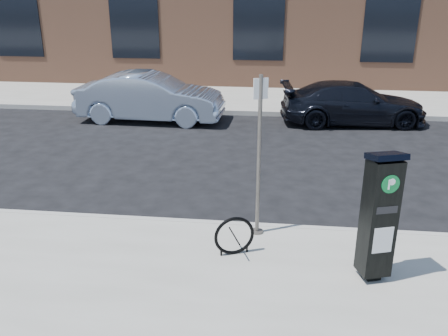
# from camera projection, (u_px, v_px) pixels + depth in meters

# --- Properties ---
(ground) EXTENTS (120.00, 120.00, 0.00)m
(ground) POSITION_uv_depth(u_px,v_px,m) (222.00, 230.00, 8.33)
(ground) COLOR black
(ground) RESTS_ON ground
(sidewalk_far) EXTENTS (60.00, 12.00, 0.15)m
(sidewalk_far) POSITION_uv_depth(u_px,v_px,m) (259.00, 80.00, 21.29)
(sidewalk_far) COLOR gray
(sidewalk_far) RESTS_ON ground
(curb_near) EXTENTS (60.00, 0.12, 0.16)m
(curb_near) POSITION_uv_depth(u_px,v_px,m) (222.00, 226.00, 8.28)
(curb_near) COLOR #9E9B93
(curb_near) RESTS_ON ground
(curb_far) EXTENTS (60.00, 0.12, 0.16)m
(curb_far) POSITION_uv_depth(u_px,v_px,m) (251.00, 113.00, 15.74)
(curb_far) COLOR #9E9B93
(curb_far) RESTS_ON ground
(parking_kiosk) EXTENTS (0.53, 0.50, 1.89)m
(parking_kiosk) POSITION_uv_depth(u_px,v_px,m) (379.00, 216.00, 6.35)
(parking_kiosk) COLOR black
(parking_kiosk) RESTS_ON sidewalk_near
(sign_pole) EXTENTS (0.22, 0.21, 2.63)m
(sign_pole) POSITION_uv_depth(u_px,v_px,m) (259.00, 159.00, 7.46)
(sign_pole) COLOR #494641
(sign_pole) RESTS_ON sidewalk_near
(bike_rack) EXTENTS (0.60, 0.28, 0.63)m
(bike_rack) POSITION_uv_depth(u_px,v_px,m) (234.00, 236.00, 7.18)
(bike_rack) COLOR black
(bike_rack) RESTS_ON sidewalk_near
(car_silver) EXTENTS (4.62, 1.73, 1.51)m
(car_silver) POSITION_uv_depth(u_px,v_px,m) (150.00, 97.00, 14.89)
(car_silver) COLOR #9FB1CA
(car_silver) RESTS_ON ground
(car_dark) EXTENTS (4.58, 2.24, 1.28)m
(car_dark) POSITION_uv_depth(u_px,v_px,m) (353.00, 103.00, 14.62)
(car_dark) COLOR black
(car_dark) RESTS_ON ground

